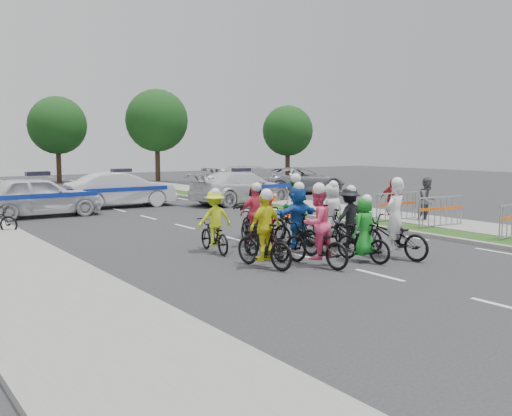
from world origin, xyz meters
TOP-DOWN VIEW (x-y plane):
  - ground at (0.00, 0.00)m, footprint 90.00×90.00m
  - curb_right at (5.10, 5.00)m, footprint 0.20×60.00m
  - grass_strip at (5.80, 5.00)m, footprint 1.20×60.00m
  - sidewalk_right at (7.60, 5.00)m, footprint 2.40×60.00m
  - sidewalk_left at (-6.50, 5.00)m, footprint 3.00×60.00m
  - rider_0 at (1.73, 1.14)m, footprint 0.97×2.09m
  - rider_1 at (0.78, 1.24)m, footprint 0.75×1.63m
  - rider_2 at (-0.51, 1.52)m, footprint 0.92×2.01m
  - rider_3 at (-1.62, 2.07)m, footprint 0.98×1.82m
  - rider_4 at (1.52, 2.52)m, footprint 0.99×1.75m
  - rider_5 at (0.16, 3.06)m, footprint 1.53×1.82m
  - rider_6 at (-0.98, 2.88)m, footprint 0.75×1.71m
  - rider_7 at (1.81, 3.53)m, footprint 0.82×1.79m
  - rider_8 at (0.99, 4.21)m, footprint 0.90×2.05m
  - rider_9 at (-0.26, 4.38)m, footprint 0.96×1.78m
  - rider_10 at (-1.58, 4.38)m, footprint 1.01×1.75m
  - rider_11 at (0.49, 5.46)m, footprint 1.40×1.66m
  - police_car_0 at (-3.40, 14.75)m, footprint 4.82×2.03m
  - police_car_1 at (0.62, 16.17)m, footprint 4.93×2.02m
  - police_car_2 at (5.87, 14.23)m, footprint 5.55×2.72m
  - civilian_sedan at (8.86, 17.46)m, footprint 5.72×2.42m
  - civilian_suv at (11.79, 17.06)m, footprint 5.82×3.43m
  - spectator_1 at (7.51, 4.64)m, footprint 0.85×0.68m
  - spectator_2 at (7.58, 6.37)m, footprint 0.95×0.81m
  - barrier_1 at (6.70, 3.45)m, footprint 2.05×0.75m
  - barrier_2 at (6.70, 5.36)m, footprint 2.03×0.65m
  - cone_0 at (4.63, 9.10)m, footprint 0.40×0.40m
  - cone_1 at (7.05, 13.22)m, footprint 0.40×0.40m
  - tree_1 at (9.00, 30.00)m, footprint 4.55×4.55m
  - tree_2 at (18.00, 26.00)m, footprint 3.85×3.85m
  - tree_4 at (3.00, 34.00)m, footprint 4.20×4.20m

SIDE VIEW (x-z plane):
  - ground at x=0.00m, z-range 0.00..0.00m
  - grass_strip at x=5.80m, z-range 0.00..0.11m
  - curb_right at x=5.10m, z-range 0.00..0.12m
  - sidewalk_right at x=7.60m, z-range 0.00..0.13m
  - sidewalk_left at x=-6.50m, z-range 0.00..0.13m
  - cone_0 at x=4.63m, z-range -0.01..0.69m
  - cone_1 at x=7.05m, z-range -0.01..0.69m
  - barrier_1 at x=6.70m, z-range 0.00..1.12m
  - barrier_2 at x=6.70m, z-range 0.00..1.12m
  - rider_6 at x=-0.98m, z-range -0.28..1.41m
  - rider_1 at x=0.78m, z-range -0.18..1.49m
  - rider_10 at x=-1.58m, z-range -0.19..1.53m
  - rider_0 at x=1.73m, z-range -0.35..1.70m
  - rider_4 at x=1.52m, z-range -0.20..1.59m
  - rider_9 at x=-0.26m, z-range -0.21..1.61m
  - rider_3 at x=-1.62m, z-range -0.21..1.64m
  - rider_7 at x=1.81m, z-range -0.20..1.63m
  - rider_11 at x=0.49m, z-range -0.13..1.57m
  - rider_2 at x=-0.51m, z-range -0.26..1.72m
  - rider_8 at x=0.99m, z-range -0.27..1.77m
  - civilian_suv at x=11.79m, z-range 0.00..1.52m
  - spectator_2 at x=7.58m, z-range 0.00..1.53m
  - police_car_2 at x=5.87m, z-range 0.00..1.55m
  - rider_5 at x=0.16m, z-range -0.15..1.74m
  - police_car_1 at x=0.62m, z-range 0.00..1.59m
  - police_car_0 at x=-3.40m, z-range 0.00..1.63m
  - civilian_sedan at x=8.86m, z-range 0.00..1.65m
  - spectator_1 at x=7.51m, z-range 0.00..1.67m
  - tree_2 at x=18.00m, z-range 0.95..6.72m
  - tree_4 at x=3.00m, z-range 1.04..7.34m
  - tree_1 at x=9.00m, z-range 1.12..7.95m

